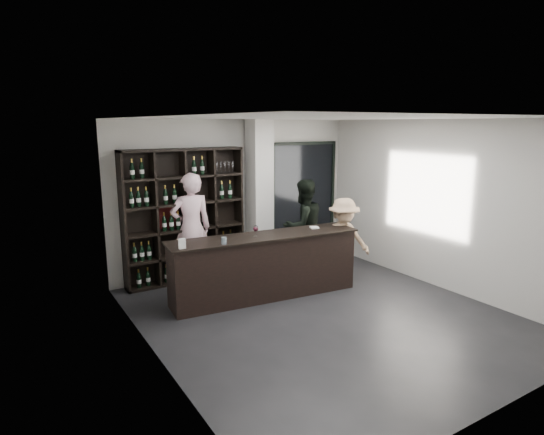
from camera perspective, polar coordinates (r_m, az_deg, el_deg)
floor at (r=7.02m, az=6.38°, el=-12.12°), size 5.00×5.50×0.01m
wine_shelf at (r=8.27m, az=-10.90°, el=0.19°), size 2.20×0.35×2.40m
structural_column at (r=8.77m, az=-1.56°, el=2.72°), size 0.40×0.40×2.90m
glass_panel at (r=9.61m, az=3.98°, el=3.19°), size 1.60×0.08×2.10m
tasting_counter at (r=7.49m, az=-0.87°, el=-6.12°), size 3.20×0.66×1.05m
taster_pink at (r=8.18m, az=-10.11°, el=-1.38°), size 0.79×0.57×1.99m
taster_black at (r=8.69m, az=3.95°, el=-1.10°), size 0.89×0.70×1.80m
customer at (r=8.21m, az=8.91°, el=-2.90°), size 1.12×0.83×1.54m
wine_glass at (r=7.25m, az=-2.06°, el=-1.62°), size 0.09×0.09×0.20m
spit_cup at (r=6.84m, az=-6.05°, el=-2.90°), size 0.10×0.10×0.11m
napkin_stack at (r=7.87m, az=5.33°, el=-1.25°), size 0.17×0.17×0.02m
card_stand at (r=6.68m, az=-11.23°, el=-3.24°), size 0.10×0.05×0.15m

